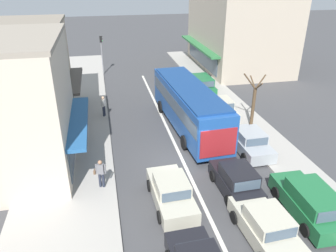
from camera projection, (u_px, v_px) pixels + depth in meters
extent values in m
plane|color=#3F3F42|center=(183.00, 160.00, 20.16)|extent=(140.00, 140.00, 0.00)
cube|color=silver|center=(169.00, 132.00, 23.69)|extent=(0.20, 28.00, 0.01)
cube|color=#A39E96|center=(73.00, 127.00, 24.16)|extent=(5.20, 44.00, 0.14)
cube|color=#A39E96|center=(238.00, 113.00, 26.57)|extent=(2.80, 44.00, 0.12)
cube|color=#23568E|center=(78.00, 121.00, 18.95)|extent=(1.10, 7.20, 0.20)
cube|color=#425160|center=(73.00, 141.00, 19.44)|extent=(0.06, 6.26, 1.80)
cube|color=#B2A38E|center=(23.00, 73.00, 24.76)|extent=(6.34, 7.32, 7.03)
cube|color=#4C4742|center=(74.00, 80.00, 25.79)|extent=(1.10, 6.73, 0.20)
cube|color=#425160|center=(71.00, 96.00, 26.27)|extent=(0.06, 5.86, 1.80)
cube|color=gray|center=(14.00, 23.00, 23.18)|extent=(6.50, 7.32, 0.24)
cube|color=#B2A38E|center=(239.00, 25.00, 37.29)|extent=(8.53, 13.00, 9.73)
cube|color=#2D703D|center=(199.00, 46.00, 37.35)|extent=(1.10, 11.96, 0.20)
cube|color=#425160|center=(202.00, 57.00, 38.00)|extent=(0.06, 10.40, 1.80)
cube|color=#1E4C99|center=(189.00, 106.00, 23.54)|extent=(3.13, 10.93, 2.70)
cube|color=#425160|center=(189.00, 100.00, 23.37)|extent=(3.15, 10.50, 0.90)
cube|color=maroon|center=(218.00, 143.00, 18.91)|extent=(2.25, 0.19, 1.76)
cube|color=navy|center=(189.00, 87.00, 22.93)|extent=(2.96, 10.06, 0.12)
cylinder|color=black|center=(161.00, 107.00, 26.71)|extent=(0.32, 0.97, 0.96)
cylinder|color=black|center=(190.00, 104.00, 27.30)|extent=(0.32, 0.97, 0.96)
cylinder|color=black|center=(184.00, 143.00, 21.22)|extent=(0.32, 0.97, 0.96)
cylinder|color=black|center=(220.00, 138.00, 21.81)|extent=(0.32, 0.97, 0.96)
cube|color=#B7B29E|center=(266.00, 230.00, 14.10)|extent=(1.92, 4.28, 0.72)
cube|color=#B7B29E|center=(269.00, 220.00, 13.73)|extent=(1.65, 1.87, 0.60)
cube|color=#425160|center=(258.00, 206.00, 14.53)|extent=(1.44, 0.13, 0.51)
cube|color=#425160|center=(281.00, 235.00, 12.93)|extent=(1.41, 0.13, 0.48)
cylinder|color=black|center=(235.00, 217.00, 15.09)|extent=(0.21, 0.63, 0.62)
cylinder|color=black|center=(268.00, 211.00, 15.48)|extent=(0.21, 0.63, 0.62)
cylinder|color=black|center=(300.00, 251.00, 13.29)|extent=(0.21, 0.63, 0.62)
cube|color=#425160|center=(194.00, 246.00, 12.40)|extent=(1.44, 0.10, 0.51)
cylinder|color=black|center=(210.00, 250.00, 13.34)|extent=(0.20, 0.63, 0.62)
cube|color=#B7B29E|center=(171.00, 194.00, 16.31)|extent=(1.87, 4.26, 0.72)
cube|color=#B7B29E|center=(172.00, 185.00, 15.93)|extent=(1.62, 1.85, 0.60)
cube|color=#425160|center=(167.00, 174.00, 16.74)|extent=(1.44, 0.11, 0.51)
cube|color=#425160|center=(177.00, 196.00, 15.13)|extent=(1.41, 0.11, 0.48)
cylinder|color=black|center=(149.00, 186.00, 17.31)|extent=(0.20, 0.63, 0.62)
cylinder|color=black|center=(181.00, 181.00, 17.68)|extent=(0.20, 0.63, 0.62)
cylinder|color=black|center=(160.00, 217.00, 15.10)|extent=(0.20, 0.63, 0.62)
cylinder|color=black|center=(195.00, 211.00, 15.48)|extent=(0.20, 0.63, 0.62)
cube|color=black|center=(235.00, 183.00, 17.18)|extent=(1.74, 3.74, 0.76)
cube|color=black|center=(239.00, 175.00, 16.62)|extent=(1.57, 1.94, 0.64)
cube|color=#425160|center=(231.00, 165.00, 17.47)|extent=(1.40, 0.10, 0.54)
cube|color=#425160|center=(247.00, 186.00, 15.77)|extent=(1.37, 0.10, 0.51)
cylinder|color=black|center=(213.00, 176.00, 18.08)|extent=(0.20, 0.62, 0.62)
cylinder|color=black|center=(240.00, 172.00, 18.42)|extent=(0.20, 0.62, 0.62)
cylinder|color=black|center=(229.00, 201.00, 16.13)|extent=(0.20, 0.62, 0.62)
cylinder|color=black|center=(259.00, 197.00, 16.47)|extent=(0.20, 0.62, 0.62)
cube|color=#1E6638|center=(307.00, 204.00, 15.60)|extent=(1.86, 4.54, 0.76)
cube|color=#1E6638|center=(315.00, 197.00, 14.98)|extent=(1.70, 2.64, 0.68)
cube|color=#425160|center=(299.00, 180.00, 16.15)|extent=(1.51, 0.09, 0.58)
cube|color=#425160|center=(333.00, 216.00, 13.81)|extent=(1.48, 0.09, 0.54)
cylinder|color=black|center=(276.00, 193.00, 16.74)|extent=(0.19, 0.62, 0.62)
cylinder|color=black|center=(308.00, 189.00, 17.03)|extent=(0.19, 0.62, 0.62)
cylinder|color=black|center=(306.00, 230.00, 14.35)|extent=(0.19, 0.62, 0.62)
cube|color=#9EA3A8|center=(249.00, 144.00, 21.03)|extent=(1.76, 4.22, 0.72)
cube|color=#9EA3A8|center=(251.00, 135.00, 20.65)|extent=(1.58, 1.81, 0.60)
cube|color=#425160|center=(244.00, 129.00, 21.46)|extent=(1.44, 0.07, 0.51)
cube|color=#425160|center=(257.00, 142.00, 19.84)|extent=(1.40, 0.07, 0.48)
cylinder|color=black|center=(229.00, 139.00, 22.05)|extent=(0.19, 0.62, 0.62)
cylinder|color=black|center=(252.00, 136.00, 22.39)|extent=(0.19, 0.62, 0.62)
cylinder|color=black|center=(244.00, 158.00, 19.84)|extent=(0.19, 0.62, 0.62)
cylinder|color=black|center=(270.00, 155.00, 20.17)|extent=(0.19, 0.62, 0.62)
cube|color=#B7B29E|center=(220.00, 110.00, 26.03)|extent=(1.74, 4.21, 0.72)
cube|color=#B7B29E|center=(221.00, 103.00, 25.65)|extent=(1.57, 1.81, 0.60)
cube|color=#425160|center=(217.00, 99.00, 26.46)|extent=(1.44, 0.07, 0.51)
cube|color=#425160|center=(225.00, 107.00, 24.84)|extent=(1.40, 0.07, 0.48)
cylinder|color=black|center=(205.00, 107.00, 27.07)|extent=(0.18, 0.62, 0.62)
cylinder|color=black|center=(225.00, 106.00, 27.38)|extent=(0.18, 0.62, 0.62)
cylinder|color=black|center=(215.00, 120.00, 24.85)|extent=(0.18, 0.62, 0.62)
cylinder|color=black|center=(236.00, 118.00, 25.16)|extent=(0.18, 0.62, 0.62)
cube|color=#1E6638|center=(200.00, 86.00, 31.21)|extent=(1.88, 4.55, 0.76)
cube|color=#1E6638|center=(202.00, 80.00, 30.59)|extent=(1.71, 2.64, 0.68)
cube|color=#425160|center=(197.00, 76.00, 31.75)|extent=(1.51, 0.10, 0.58)
cube|color=#425160|center=(207.00, 85.00, 29.44)|extent=(1.48, 0.10, 0.54)
cylinder|color=black|center=(187.00, 85.00, 32.30)|extent=(0.20, 0.62, 0.62)
cylinder|color=black|center=(204.00, 83.00, 32.67)|extent=(0.20, 0.62, 0.62)
cylinder|color=black|center=(196.00, 94.00, 29.94)|extent=(0.20, 0.62, 0.62)
cylinder|color=black|center=(214.00, 92.00, 30.31)|extent=(0.20, 0.62, 0.62)
cylinder|color=gray|center=(102.00, 55.00, 35.74)|extent=(0.12, 0.12, 4.20)
cube|color=black|center=(101.00, 39.00, 34.98)|extent=(0.24, 0.24, 0.68)
sphere|color=black|center=(102.00, 37.00, 34.90)|extent=(0.13, 0.13, 0.13)
sphere|color=black|center=(102.00, 39.00, 35.00)|extent=(0.13, 0.13, 0.13)
sphere|color=green|center=(102.00, 41.00, 35.09)|extent=(0.13, 0.13, 0.13)
cylinder|color=brown|center=(253.00, 108.00, 23.77)|extent=(0.24, 0.24, 2.97)
cylinder|color=brown|center=(253.00, 82.00, 23.39)|extent=(0.10, 1.01, 0.78)
cylinder|color=brown|center=(261.00, 82.00, 22.97)|extent=(0.76, 0.10, 1.07)
cylinder|color=brown|center=(259.00, 86.00, 22.58)|extent=(0.10, 0.96, 0.77)
cylinder|color=brown|center=(250.00, 82.00, 22.78)|extent=(1.04, 0.10, 1.25)
cylinder|color=#232838|center=(103.00, 180.00, 17.33)|extent=(0.14, 0.14, 0.84)
cylinder|color=#232838|center=(100.00, 180.00, 17.34)|extent=(0.14, 0.14, 0.84)
cube|color=slate|center=(101.00, 169.00, 17.03)|extent=(0.41, 0.32, 0.56)
sphere|color=#9E7051|center=(100.00, 162.00, 16.85)|extent=(0.22, 0.22, 0.22)
cylinder|color=slate|center=(105.00, 169.00, 17.01)|extent=(0.09, 0.09, 0.54)
cylinder|color=slate|center=(96.00, 169.00, 17.05)|extent=(0.09, 0.09, 0.54)
cube|color=brown|center=(95.00, 172.00, 17.12)|extent=(0.17, 0.26, 0.22)
cylinder|color=#232838|center=(105.00, 110.00, 25.81)|extent=(0.14, 0.14, 0.84)
cylinder|color=#232838|center=(104.00, 111.00, 25.65)|extent=(0.14, 0.14, 0.84)
cube|color=beige|center=(103.00, 103.00, 25.43)|extent=(0.36, 0.42, 0.56)
sphere|color=tan|center=(103.00, 98.00, 25.25)|extent=(0.22, 0.22, 0.22)
cylinder|color=beige|center=(105.00, 101.00, 25.64)|extent=(0.09, 0.09, 0.54)
cylinder|color=beige|center=(102.00, 104.00, 25.22)|extent=(0.09, 0.09, 0.54)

